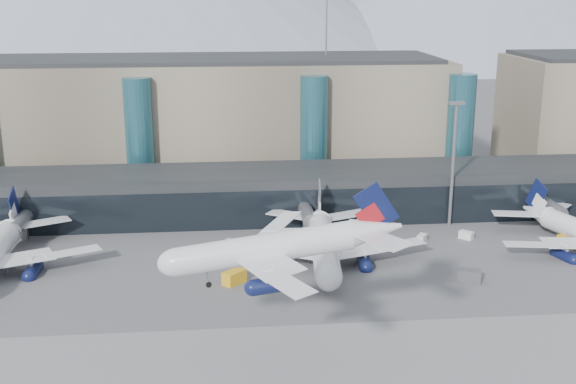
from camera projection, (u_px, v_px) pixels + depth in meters
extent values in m
plane|color=#515154|center=(346.00, 340.00, 100.34)|extent=(900.00, 900.00, 0.00)
cube|color=black|center=(300.00, 192.00, 154.54)|extent=(170.00, 18.00, 10.00)
cube|color=black|center=(305.00, 209.00, 146.28)|extent=(170.00, 0.40, 8.00)
cylinder|color=slate|center=(23.00, 219.00, 139.18)|extent=(2.80, 14.00, 2.80)
cube|color=slate|center=(25.00, 234.00, 140.00)|extent=(1.20, 1.20, 2.40)
cylinder|color=slate|center=(306.00, 211.00, 144.22)|extent=(2.80, 14.00, 2.80)
cube|color=slate|center=(306.00, 225.00, 145.03)|extent=(1.20, 1.20, 2.40)
cylinder|color=slate|center=(546.00, 204.00, 148.79)|extent=(2.80, 14.00, 2.80)
cube|color=slate|center=(545.00, 218.00, 149.61)|extent=(1.20, 1.20, 2.40)
cube|color=gray|center=(187.00, 122.00, 180.18)|extent=(130.00, 30.00, 30.00)
cube|color=black|center=(184.00, 59.00, 175.96)|extent=(123.50, 28.00, 1.00)
cylinder|color=#255B69|center=(140.00, 139.00, 164.21)|extent=(6.40, 6.40, 28.00)
cylinder|color=#255B69|center=(314.00, 136.00, 167.87)|extent=(6.40, 6.40, 28.00)
cylinder|color=#255B69|center=(460.00, 133.00, 171.07)|extent=(6.40, 6.40, 28.00)
cylinder|color=slate|center=(326.00, 27.00, 177.12)|extent=(0.40, 0.40, 16.00)
cylinder|color=slate|center=(453.00, 166.00, 145.66)|extent=(0.70, 0.70, 25.00)
cube|color=slate|center=(457.00, 103.00, 142.18)|extent=(3.00, 1.20, 0.60)
cylinder|color=silver|center=(279.00, 238.00, 87.38)|extent=(21.65, 4.66, 3.56)
ellipsoid|color=silver|center=(190.00, 239.00, 86.92)|extent=(5.16, 3.81, 3.56)
cone|color=silver|center=(392.00, 235.00, 87.92)|extent=(6.32, 3.87, 3.56)
cube|color=silver|center=(295.00, 265.00, 80.23)|extent=(10.61, 16.19, 0.18)
cylinder|color=#0E153F|center=(283.00, 274.00, 82.44)|extent=(4.39, 2.18, 1.96)
cube|color=silver|center=(399.00, 245.00, 83.74)|extent=(6.16, 8.53, 0.14)
cube|color=silver|center=(289.00, 222.00, 94.99)|extent=(11.81, 16.01, 0.18)
cylinder|color=#0E153F|center=(280.00, 240.00, 93.66)|extent=(4.39, 2.18, 1.96)
cube|color=silver|center=(386.00, 222.00, 92.00)|extent=(6.74, 8.43, 0.14)
cube|color=#0E153F|center=(395.00, 212.00, 87.15)|extent=(5.32, 0.49, 6.27)
cube|color=maroon|center=(387.00, 221.00, 87.41)|extent=(3.57, 0.43, 3.43)
cylinder|color=slate|center=(217.00, 257.00, 87.69)|extent=(0.14, 0.14, 2.85)
cylinder|color=black|center=(217.00, 266.00, 88.03)|extent=(0.64, 0.26, 0.63)
cylinder|color=black|center=(287.00, 272.00, 86.33)|extent=(0.83, 0.36, 0.81)
cylinder|color=black|center=(286.00, 259.00, 90.44)|extent=(0.83, 0.36, 0.81)
cone|color=silver|center=(18.00, 213.00, 139.73)|extent=(4.47, 7.59, 4.36)
cube|color=silver|center=(50.00, 243.00, 126.28)|extent=(19.78, 13.54, 0.22)
cylinder|color=#0E153F|center=(36.00, 258.00, 125.27)|extent=(2.48, 5.30, 2.40)
cube|color=silver|center=(46.00, 212.00, 140.08)|extent=(10.42, 7.81, 0.17)
cube|color=#0E153F|center=(17.00, 196.00, 139.14)|extent=(0.35, 6.52, 7.68)
cube|color=silver|center=(16.00, 204.00, 138.41)|extent=(0.37, 4.36, 4.20)
cylinder|color=black|center=(11.00, 265.00, 126.03)|extent=(0.40, 1.00, 1.00)
cylinder|color=silver|center=(323.00, 235.00, 127.95)|extent=(6.76, 27.02, 4.43)
ellipsoid|color=silver|center=(328.00, 263.00, 115.09)|extent=(4.96, 6.57, 4.43)
cone|color=silver|center=(319.00, 206.00, 144.43)|extent=(5.08, 8.00, 4.43)
cube|color=silver|center=(375.00, 235.00, 130.06)|extent=(20.17, 12.62, 0.22)
cylinder|color=#0E153F|center=(363.00, 250.00, 129.19)|extent=(2.90, 5.54, 2.44)
cube|color=silver|center=(345.00, 205.00, 144.41)|extent=(10.63, 7.39, 0.18)
cube|color=silver|center=(270.00, 235.00, 129.92)|extent=(19.78, 15.18, 0.22)
cylinder|color=#0E153F|center=(282.00, 250.00, 129.08)|extent=(2.90, 5.54, 2.44)
cube|color=silver|center=(292.00, 205.00, 144.33)|extent=(10.41, 8.61, 0.18)
cube|color=slate|center=(319.00, 188.00, 143.83)|extent=(0.85, 6.61, 7.80)
cube|color=silver|center=(319.00, 196.00, 143.09)|extent=(0.70, 4.44, 4.26)
cylinder|color=slate|center=(326.00, 270.00, 119.73)|extent=(0.18, 0.18, 3.54)
cylinder|color=black|center=(326.00, 279.00, 120.15)|extent=(0.35, 0.81, 0.79)
cylinder|color=black|center=(337.00, 256.00, 130.28)|extent=(0.48, 1.04, 1.01)
cylinder|color=black|center=(308.00, 256.00, 130.24)|extent=(0.48, 1.04, 1.01)
cone|color=silver|center=(529.00, 203.00, 147.57)|extent=(5.99, 7.98, 4.11)
cube|color=silver|center=(549.00, 199.00, 149.32)|extent=(9.03, 9.01, 0.16)
cube|color=silver|center=(542.00, 233.00, 131.95)|extent=(18.40, 8.48, 0.21)
cylinder|color=#0E153F|center=(556.00, 245.00, 132.03)|extent=(3.60, 5.41, 2.26)
cube|color=silver|center=(510.00, 205.00, 145.70)|extent=(9.73, 5.26, 0.16)
cube|color=#0E153F|center=(530.00, 187.00, 146.99)|extent=(2.02, 5.95, 7.24)
cube|color=silver|center=(532.00, 194.00, 146.38)|extent=(1.47, 4.01, 3.96)
cylinder|color=black|center=(570.00, 248.00, 134.59)|extent=(0.62, 1.00, 0.94)
cube|color=silver|center=(8.00, 261.00, 126.88)|extent=(3.23, 1.85, 1.80)
cube|color=#46464B|center=(469.00, 276.00, 119.89)|extent=(4.24, 3.14, 2.11)
cube|color=silver|center=(422.00, 238.00, 138.96)|extent=(2.52, 2.84, 1.44)
cube|color=gold|center=(566.00, 240.00, 137.67)|extent=(3.37, 2.29, 1.76)
cube|color=silver|center=(466.00, 235.00, 140.60)|extent=(2.93, 2.89, 1.52)
cube|color=gold|center=(234.00, 277.00, 119.22)|extent=(4.30, 4.28, 2.20)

